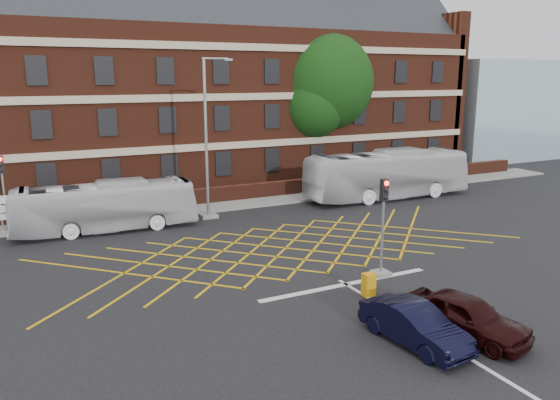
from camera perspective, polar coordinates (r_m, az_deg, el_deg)
name	(u,v)px	position (r m, az deg, el deg)	size (l,w,h in m)	color
ground	(305,260)	(25.93, 2.62, -6.26)	(120.00, 120.00, 0.00)	black
victorian_building	(173,84)	(45.05, -11.07, 11.80)	(51.00, 12.17, 20.40)	#502114
boundary_wall	(211,196)	(37.25, -7.18, 0.45)	(56.00, 0.50, 1.10)	#491E13
far_pavement	(217,206)	(36.44, -6.63, -0.60)	(60.00, 3.00, 0.12)	slate
glass_block	(489,109)	(62.65, 20.96, 8.83)	(14.00, 10.00, 10.00)	#99B2BF
box_junction_hatching	(286,248)	(27.60, 0.59, -5.03)	(11.50, 0.12, 0.02)	#CC990C
stop_line	(346,284)	(23.13, 6.91, -8.74)	(8.00, 0.30, 0.02)	silver
centre_line	(461,354)	(18.59, 18.40, -14.99)	(0.15, 14.00, 0.02)	silver
bus_left	(105,207)	(31.84, -17.79, -0.65)	(2.33, 9.96, 2.78)	silver
bus_right	(387,174)	(39.16, 11.17, 2.64)	(2.87, 12.24, 3.41)	silver
car_navy	(414,325)	(18.53, 13.87, -12.54)	(1.39, 3.98, 1.31)	black
car_maroon	(466,316)	(19.46, 18.86, -11.40)	(1.70, 4.23, 1.44)	black
deciduous_tree	(324,89)	(45.40, 4.58, 11.47)	(8.14, 8.05, 12.01)	black
traffic_light_near	(382,237)	(23.78, 10.64, -3.79)	(0.70, 0.70, 4.27)	slate
traffic_light_far	(5,202)	(33.42, -26.80, -0.15)	(0.70, 0.70, 4.27)	slate
street_lamp	(208,164)	(33.13, -7.55, 3.78)	(2.25, 1.00, 9.52)	slate
direction_signs	(1,209)	(33.38, -27.15, -0.88)	(1.10, 0.16, 2.20)	gray
utility_cabinet	(369,285)	(21.98, 9.25, -8.73)	(0.45, 0.39, 0.93)	orange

